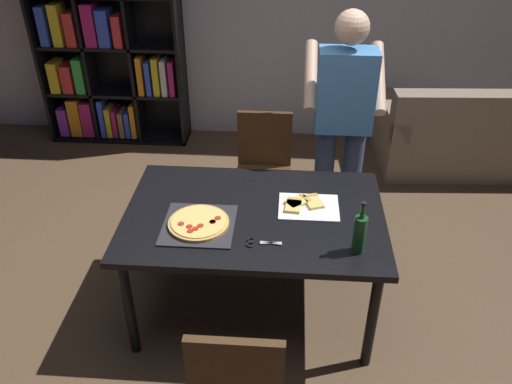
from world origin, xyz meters
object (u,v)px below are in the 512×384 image
at_px(chair_far_side, 264,164).
at_px(kitchen_scissors, 258,243).
at_px(bookshelf, 108,47).
at_px(chair_near_camera, 238,381).
at_px(pepperoni_pizza_on_tray, 199,224).
at_px(person_serving_pizza, 343,121).
at_px(couch, 473,137).
at_px(dining_table, 254,223).
at_px(wine_bottle, 360,233).

xyz_separation_m(chair_far_side, kitchen_scissors, (0.04, -1.28, 0.24)).
height_order(chair_far_side, bookshelf, bookshelf).
bearing_deg(chair_far_side, bookshelf, 139.25).
xyz_separation_m(chair_near_camera, pepperoni_pizza_on_tray, (-0.31, 0.85, 0.25)).
distance_m(chair_near_camera, person_serving_pizza, 1.92).
xyz_separation_m(chair_near_camera, couch, (1.90, 2.98, -0.21)).
distance_m(dining_table, bookshelf, 2.88).
distance_m(person_serving_pizza, pepperoni_pizza_on_tray, 1.28).
bearing_deg(dining_table, couch, 46.23).
height_order(person_serving_pizza, wine_bottle, person_serving_pizza).
distance_m(dining_table, pepperoni_pizza_on_tray, 0.35).
height_order(bookshelf, wine_bottle, bookshelf).
bearing_deg(chair_far_side, dining_table, -90.00).
relative_size(chair_far_side, wine_bottle, 2.85).
distance_m(chair_near_camera, wine_bottle, 0.96).
height_order(chair_far_side, kitchen_scissors, chair_far_side).
xyz_separation_m(bookshelf, wine_bottle, (2.18, -2.69, -0.08)).
distance_m(wine_bottle, kitchen_scissors, 0.55).
bearing_deg(bookshelf, kitchen_scissors, -58.34).
relative_size(person_serving_pizza, pepperoni_pizza_on_tray, 4.27).
bearing_deg(wine_bottle, pepperoni_pizza_on_tray, 169.51).
bearing_deg(couch, kitchen_scissors, -129.32).
distance_m(person_serving_pizza, wine_bottle, 1.10).
bearing_deg(person_serving_pizza, chair_near_camera, -107.25).
bearing_deg(chair_near_camera, dining_table, 90.00).
relative_size(chair_near_camera, wine_bottle, 2.85).
bearing_deg(couch, person_serving_pizza, -138.19).
xyz_separation_m(couch, wine_bottle, (-1.33, -2.30, 0.57)).
relative_size(chair_near_camera, bookshelf, 0.46).
xyz_separation_m(dining_table, couch, (1.90, 1.99, -0.37)).
relative_size(chair_near_camera, pepperoni_pizza_on_tray, 2.20).
bearing_deg(bookshelf, couch, -6.31).
relative_size(chair_far_side, kitchen_scissors, 4.68).
bearing_deg(pepperoni_pizza_on_tray, chair_near_camera, -70.07).
bearing_deg(person_serving_pizza, kitchen_scissors, -115.58).
xyz_separation_m(chair_far_side, couch, (1.90, 0.99, -0.21)).
height_order(dining_table, person_serving_pizza, person_serving_pizza).
height_order(chair_near_camera, pepperoni_pizza_on_tray, chair_near_camera).
height_order(chair_near_camera, couch, chair_near_camera).
bearing_deg(dining_table, chair_far_side, 90.00).
height_order(dining_table, couch, couch).
distance_m(dining_table, wine_bottle, 0.68).
bearing_deg(kitchen_scissors, person_serving_pizza, 64.42).
distance_m(dining_table, chair_near_camera, 1.01).
distance_m(dining_table, couch, 2.78).
xyz_separation_m(chair_far_side, pepperoni_pizza_on_tray, (-0.31, -1.15, 0.25)).
distance_m(chair_far_side, wine_bottle, 1.48).
distance_m(couch, pepperoni_pizza_on_tray, 3.11).
bearing_deg(chair_near_camera, kitchen_scissors, 86.63).
xyz_separation_m(couch, bookshelf, (-3.50, 0.39, 0.65)).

